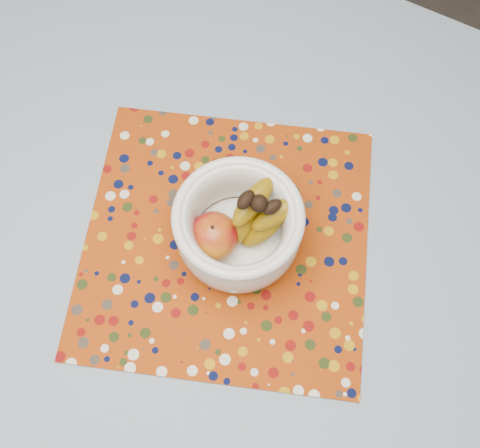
{
  "coord_description": "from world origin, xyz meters",
  "views": [
    {
      "loc": [
        0.2,
        -0.19,
        1.58
      ],
      "look_at": [
        0.05,
        0.08,
        0.83
      ],
      "focal_mm": 42.0,
      "sensor_mm": 36.0,
      "label": 1
    }
  ],
  "objects": [
    {
      "name": "table",
      "position": [
        0.0,
        0.0,
        0.67
      ],
      "size": [
        1.2,
        1.2,
        0.75
      ],
      "color": "brown",
      "rests_on": "ground"
    },
    {
      "name": "tablecloth",
      "position": [
        0.0,
        0.0,
        0.76
      ],
      "size": [
        1.32,
        1.32,
        0.01
      ],
      "primitive_type": "cube",
      "color": "slate",
      "rests_on": "table"
    },
    {
      "name": "placemat",
      "position": [
        0.03,
        0.08,
        0.76
      ],
      "size": [
        0.56,
        0.56,
        0.0
      ],
      "primitive_type": "cube",
      "rotation": [
        0.0,
        0.0,
        0.38
      ],
      "color": "#8F3107",
      "rests_on": "tablecloth"
    },
    {
      "name": "fruit_bowl",
      "position": [
        0.06,
        0.08,
        0.83
      ],
      "size": [
        0.19,
        0.19,
        0.15
      ],
      "color": "silver",
      "rests_on": "placemat"
    }
  ]
}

